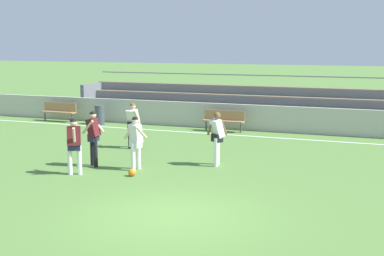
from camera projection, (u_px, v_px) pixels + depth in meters
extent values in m
plane|color=#517A38|center=(172.00, 215.00, 11.67)|extent=(160.00, 160.00, 0.00)
cube|color=white|center=(272.00, 137.00, 21.23)|extent=(44.00, 0.12, 0.01)
cube|color=#BCB7AD|center=(279.00, 119.00, 22.47)|extent=(48.00, 0.16, 1.12)
cube|color=#897051|center=(284.00, 118.00, 23.71)|extent=(21.01, 0.36, 0.08)
cube|color=slate|center=(283.00, 124.00, 23.56)|extent=(21.01, 0.04, 0.41)
cube|color=#897051|center=(287.00, 108.00, 24.21)|extent=(21.01, 0.36, 0.08)
cube|color=slate|center=(286.00, 113.00, 24.06)|extent=(21.01, 0.04, 0.41)
cube|color=#897051|center=(290.00, 98.00, 24.72)|extent=(21.01, 0.36, 0.08)
cube|color=slate|center=(289.00, 102.00, 24.57)|extent=(21.01, 0.04, 0.41)
cube|color=#897051|center=(292.00, 88.00, 25.22)|extent=(21.01, 0.36, 0.08)
cube|color=slate|center=(291.00, 92.00, 25.07)|extent=(21.01, 0.04, 0.41)
cube|color=slate|center=(94.00, 99.00, 28.13)|extent=(0.20, 2.22, 1.64)
cylinder|color=slate|center=(293.00, 76.00, 25.37)|extent=(21.01, 0.06, 0.06)
cube|color=#99754C|center=(58.00, 112.00, 25.52)|extent=(1.80, 0.40, 0.06)
cube|color=#99754C|center=(60.00, 107.00, 25.65)|extent=(1.80, 0.05, 0.40)
cylinder|color=#47474C|center=(45.00, 116.00, 25.83)|extent=(0.07, 0.07, 0.45)
cylinder|color=#47474C|center=(72.00, 118.00, 25.28)|extent=(0.07, 0.07, 0.45)
cube|color=#99754C|center=(223.00, 121.00, 22.59)|extent=(1.80, 0.40, 0.06)
cube|color=#99754C|center=(225.00, 115.00, 22.72)|extent=(1.80, 0.05, 0.40)
cylinder|color=#47474C|center=(206.00, 125.00, 22.90)|extent=(0.07, 0.07, 0.45)
cylinder|color=#47474C|center=(241.00, 127.00, 22.36)|extent=(0.07, 0.07, 0.45)
cylinder|color=#3D424C|center=(100.00, 115.00, 24.58)|extent=(0.45, 0.45, 0.90)
cylinder|color=black|center=(92.00, 151.00, 16.35)|extent=(0.13, 0.13, 0.93)
cylinder|color=black|center=(96.00, 152.00, 16.14)|extent=(0.13, 0.13, 0.93)
cube|color=#232847|center=(93.00, 137.00, 16.17)|extent=(0.23, 0.37, 0.24)
cube|color=#56191E|center=(93.00, 128.00, 16.12)|extent=(0.34, 0.39, 0.59)
cylinder|color=beige|center=(98.00, 126.00, 16.26)|extent=(0.40, 0.09, 0.44)
cylinder|color=beige|center=(88.00, 127.00, 15.98)|extent=(0.40, 0.09, 0.44)
sphere|color=beige|center=(93.00, 115.00, 16.06)|extent=(0.21, 0.21, 0.21)
sphere|color=black|center=(93.00, 114.00, 16.06)|extent=(0.20, 0.20, 0.20)
cylinder|color=white|center=(70.00, 160.00, 15.22)|extent=(0.13, 0.13, 0.86)
cylinder|color=white|center=(79.00, 160.00, 15.25)|extent=(0.13, 0.13, 0.86)
cube|color=#232847|center=(74.00, 146.00, 15.17)|extent=(0.42, 0.37, 0.24)
cube|color=#56191E|center=(74.00, 136.00, 15.12)|extent=(0.49, 0.47, 0.59)
cylinder|color=beige|center=(73.00, 133.00, 15.30)|extent=(0.20, 0.28, 0.51)
cylinder|color=beige|center=(74.00, 136.00, 14.93)|extent=(0.20, 0.28, 0.51)
sphere|color=beige|center=(73.00, 123.00, 15.06)|extent=(0.21, 0.21, 0.21)
sphere|color=black|center=(73.00, 122.00, 15.06)|extent=(0.20, 0.20, 0.20)
cylinder|color=white|center=(139.00, 155.00, 15.93)|extent=(0.13, 0.13, 0.83)
cylinder|color=white|center=(133.00, 157.00, 15.70)|extent=(0.13, 0.13, 0.83)
cube|color=white|center=(136.00, 143.00, 15.75)|extent=(0.42, 0.34, 0.24)
cube|color=white|center=(135.00, 133.00, 15.70)|extent=(0.46, 0.41, 0.58)
cylinder|color=beige|center=(141.00, 132.00, 15.62)|extent=(0.23, 0.42, 0.42)
cylinder|color=beige|center=(130.00, 132.00, 15.76)|extent=(0.23, 0.42, 0.42)
sphere|color=beige|center=(135.00, 121.00, 15.64)|extent=(0.21, 0.21, 0.21)
sphere|color=black|center=(135.00, 120.00, 15.63)|extent=(0.20, 0.20, 0.20)
cylinder|color=white|center=(218.00, 150.00, 16.49)|extent=(0.13, 0.13, 0.89)
cylinder|color=white|center=(216.00, 152.00, 16.20)|extent=(0.13, 0.13, 0.89)
cube|color=black|center=(217.00, 138.00, 16.28)|extent=(0.42, 0.39, 0.24)
cube|color=white|center=(217.00, 128.00, 16.23)|extent=(0.53, 0.53, 0.60)
cylinder|color=brown|center=(224.00, 127.00, 16.19)|extent=(0.22, 0.26, 0.51)
cylinder|color=brown|center=(211.00, 127.00, 16.26)|extent=(0.22, 0.26, 0.51)
sphere|color=brown|center=(217.00, 116.00, 16.17)|extent=(0.21, 0.21, 0.21)
sphere|color=brown|center=(217.00, 115.00, 16.16)|extent=(0.20, 0.20, 0.20)
cylinder|color=black|center=(137.00, 136.00, 19.19)|extent=(0.13, 0.13, 0.86)
cylinder|color=black|center=(130.00, 137.00, 18.95)|extent=(0.13, 0.13, 0.86)
cube|color=black|center=(133.00, 125.00, 19.00)|extent=(0.38, 0.26, 0.24)
cube|color=white|center=(133.00, 117.00, 18.95)|extent=(0.42, 0.43, 0.60)
cylinder|color=#D6A884|center=(137.00, 116.00, 18.80)|extent=(0.11, 0.35, 0.48)
cylinder|color=#D6A884|center=(129.00, 115.00, 19.09)|extent=(0.11, 0.35, 0.48)
sphere|color=#D6A884|center=(133.00, 106.00, 18.89)|extent=(0.21, 0.21, 0.21)
sphere|color=brown|center=(133.00, 106.00, 18.89)|extent=(0.20, 0.20, 0.20)
sphere|color=orange|center=(132.00, 172.00, 15.08)|extent=(0.22, 0.22, 0.22)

